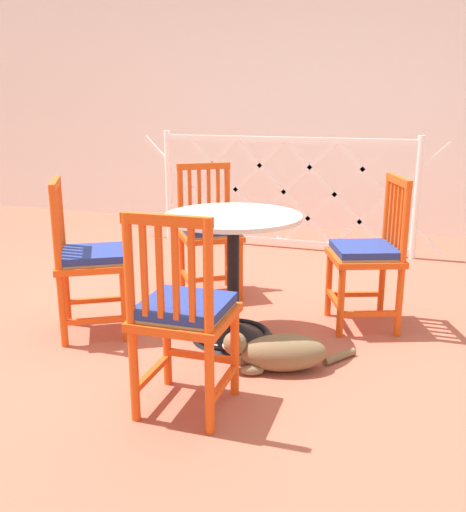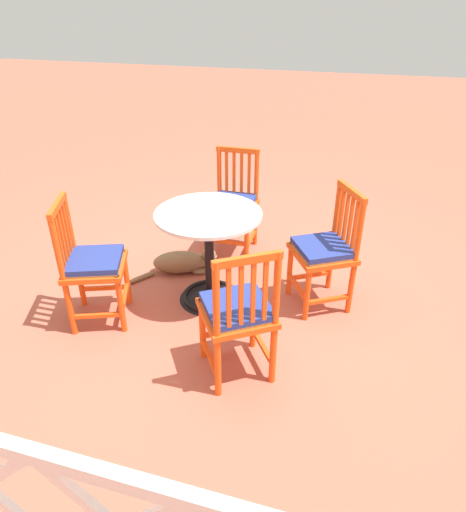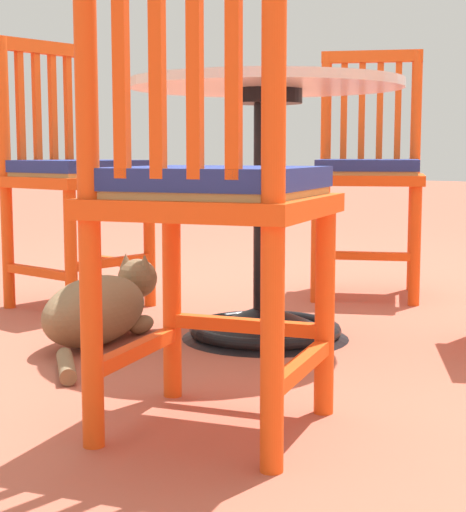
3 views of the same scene
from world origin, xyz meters
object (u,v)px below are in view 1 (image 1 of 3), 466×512
at_px(orange_chair_by_planter, 368,255).
at_px(tabby_cat, 277,353).
at_px(orange_chair_near_fence, 184,315).
at_px(orange_chair_tucked_in, 88,260).
at_px(cafe_table, 233,292).
at_px(orange_chair_at_corner, 209,233).

height_order(orange_chair_by_planter, tabby_cat, orange_chair_by_planter).
height_order(orange_chair_near_fence, orange_chair_tucked_in, same).
bearing_deg(tabby_cat, orange_chair_near_fence, -119.92).
relative_size(cafe_table, orange_chair_tucked_in, 0.83).
bearing_deg(tabby_cat, orange_chair_by_planter, 64.88).
relative_size(orange_chair_at_corner, orange_chair_tucked_in, 1.00).
bearing_deg(orange_chair_near_fence, cafe_table, 93.74).
bearing_deg(orange_chair_near_fence, orange_chair_tucked_in, 144.58).
xyz_separation_m(cafe_table, orange_chair_tucked_in, (-0.82, -0.19, 0.16)).
bearing_deg(cafe_table, orange_chair_near_fence, -86.26).
relative_size(cafe_table, tabby_cat, 1.20).
bearing_deg(orange_chair_by_planter, orange_chair_tucked_in, -157.07).
distance_m(orange_chair_by_planter, tabby_cat, 0.91).
distance_m(cafe_table, orange_chair_at_corner, 0.82).
distance_m(orange_chair_at_corner, tabby_cat, 1.30).
xyz_separation_m(cafe_table, orange_chair_at_corner, (-0.41, 0.69, 0.16)).
relative_size(orange_chair_tucked_in, tabby_cat, 1.44).
relative_size(cafe_table, orange_chair_near_fence, 0.83).
relative_size(orange_chair_near_fence, orange_chair_by_planter, 1.00).
distance_m(orange_chair_near_fence, orange_chair_at_corner, 1.57).
bearing_deg(orange_chair_tucked_in, orange_chair_near_fence, -35.42).
height_order(cafe_table, orange_chair_near_fence, orange_chair_near_fence).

